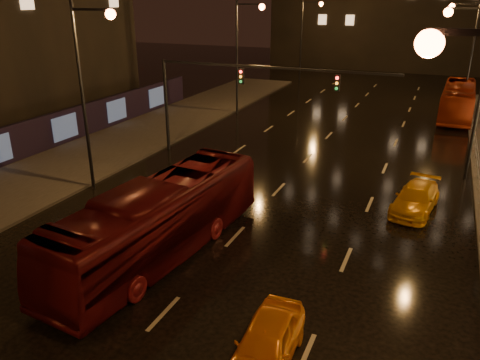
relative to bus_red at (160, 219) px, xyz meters
The scene contains 7 objects.
ground 12.90m from the bus_red, 80.23° to the left, with size 140.00×140.00×0.00m, color black.
sidewalk_left 13.74m from the bus_red, 146.09° to the left, with size 7.00×70.00×0.15m, color #38332D.
traffic_signal 13.31m from the bus_red, 102.90° to the left, with size 15.31×0.32×6.20m.
bus_red is the anchor object (origin of this frame).
bus_curb 32.92m from the bus_red, 70.16° to the left, with size 2.54×10.85×3.02m, color maroon.
taxi_near 7.49m from the bus_red, 33.86° to the right, with size 1.62×4.03×1.37m, color orange.
taxi_far 12.83m from the bus_red, 43.07° to the left, with size 1.81×4.45×1.29m, color orange.
Camera 1 is at (7.63, -7.04, 10.05)m, focal length 35.00 mm.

